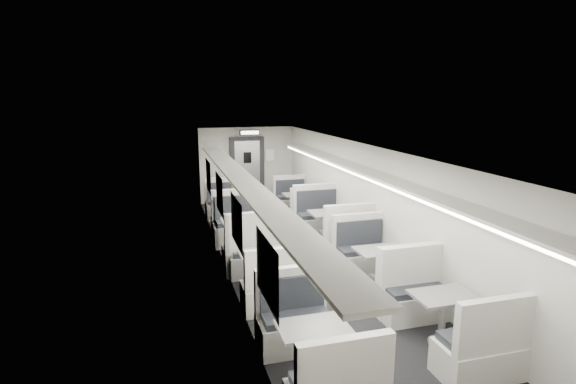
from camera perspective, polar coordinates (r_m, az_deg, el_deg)
room at (r=8.79m, az=2.03°, el=-2.31°), size 3.24×12.24×2.64m
booth_left_a at (r=12.06m, az=-7.61°, el=-2.43°), size 1.03×2.08×1.11m
booth_left_b at (r=9.68m, az=-5.46°, el=-5.77°), size 1.16×2.36×1.26m
booth_left_c at (r=8.08m, az=-3.15°, el=-9.87°), size 1.02×2.06×1.10m
booth_left_d at (r=5.75m, az=3.18°, el=-19.71°), size 1.02×2.07×1.11m
booth_right_a at (r=12.64m, az=1.29°, el=-1.72°), size 0.98×1.98×1.06m
booth_right_b at (r=10.30m, az=5.48°, el=-4.67°), size 1.16×2.34×1.25m
booth_right_c at (r=8.24m, az=11.63°, el=-9.55°), size 1.06×2.15×1.15m
booth_right_d at (r=6.81m, az=19.01°, el=-14.93°), size 1.04×2.10×1.13m
passenger at (r=11.50m, az=-6.27°, el=-0.96°), size 0.63×0.46×1.58m
window_a at (r=11.73m, az=-10.06°, el=1.97°), size 0.02×1.18×0.84m
window_b at (r=9.58m, az=-8.69°, el=-0.28°), size 0.02×1.18×0.84m
window_c at (r=7.47m, az=-6.54°, el=-3.82°), size 0.02×1.18×0.84m
window_d at (r=5.43m, az=-2.67°, el=-10.07°), size 0.02×1.18×0.84m
luggage_rack_left at (r=8.05m, az=-5.74°, el=1.51°), size 0.46×10.40×0.09m
luggage_rack_right at (r=8.82m, az=10.39°, el=2.32°), size 0.46×10.40×0.09m
vestibule_door at (r=14.46m, az=-5.19°, el=2.79°), size 1.10×0.13×2.10m
exit_sign at (r=13.83m, az=-4.91°, el=7.55°), size 0.62×0.12×0.16m
wall_notice at (r=14.54m, az=-2.30°, el=4.72°), size 0.32×0.02×0.40m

